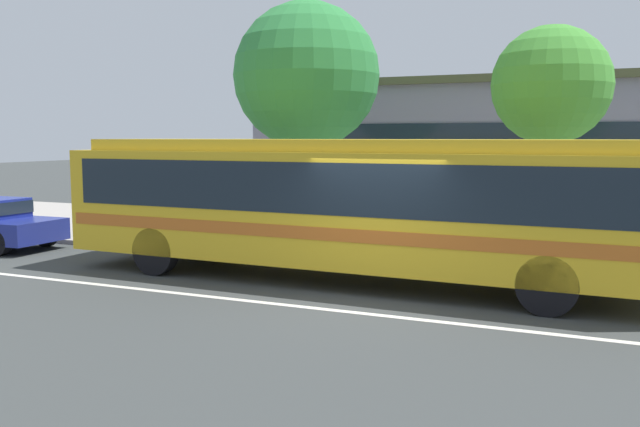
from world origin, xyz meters
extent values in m
plane|color=#393D3C|center=(0.00, 0.00, 0.00)|extent=(120.00, 120.00, 0.00)
cube|color=#A39B93|center=(0.00, 6.85, 0.06)|extent=(60.00, 8.00, 0.12)
cube|color=silver|center=(0.00, -0.80, 0.00)|extent=(56.00, 0.16, 0.01)
cube|color=gold|center=(-1.10, 1.50, 1.51)|extent=(11.96, 2.77, 2.17)
cube|color=gold|center=(-1.10, 1.50, 2.71)|extent=(11.00, 2.45, 0.24)
cube|color=#19232D|center=(-1.10, 1.50, 1.94)|extent=(11.24, 2.78, 0.95)
cube|color=#C2611E|center=(-1.10, 1.50, 1.12)|extent=(11.72, 2.79, 0.24)
cylinder|color=black|center=(2.97, 2.54, 0.50)|extent=(1.01, 0.30, 1.00)
cylinder|color=black|center=(2.92, 0.29, 0.50)|extent=(1.01, 0.30, 1.00)
cylinder|color=black|center=(-4.89, 2.70, 0.50)|extent=(1.01, 0.30, 1.00)
cylinder|color=black|center=(-4.94, 0.46, 0.50)|extent=(1.01, 0.30, 1.00)
cylinder|color=black|center=(-9.91, 2.35, 0.32)|extent=(0.64, 0.23, 0.64)
cylinder|color=#677053|center=(-5.83, 4.01, 0.52)|extent=(0.14, 0.14, 0.81)
cylinder|color=#677053|center=(-5.94, 3.88, 0.52)|extent=(0.14, 0.14, 0.81)
cylinder|color=#3B9042|center=(-5.89, 3.95, 1.24)|extent=(0.48, 0.48, 0.62)
sphere|color=#D48A8C|center=(-5.89, 3.95, 1.67)|extent=(0.24, 0.24, 0.24)
cylinder|color=brown|center=(-4.01, 5.99, 1.63)|extent=(0.25, 0.25, 3.03)
sphere|color=#30833E|center=(-4.01, 5.99, 4.53)|extent=(3.96, 3.96, 3.96)
cylinder|color=brown|center=(2.37, 5.38, 1.61)|extent=(0.38, 0.38, 2.99)
sphere|color=#459635|center=(2.37, 5.38, 4.05)|extent=(2.68, 2.68, 2.68)
cube|color=slate|center=(1.24, 14.05, 2.26)|extent=(18.52, 7.82, 4.53)
cube|color=#19232D|center=(1.24, 10.12, 2.49)|extent=(17.04, 0.04, 1.63)
cube|color=#484B30|center=(1.24, 14.05, 4.65)|extent=(18.92, 8.22, 0.24)
camera|label=1|loc=(3.96, -11.18, 2.88)|focal=38.71mm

